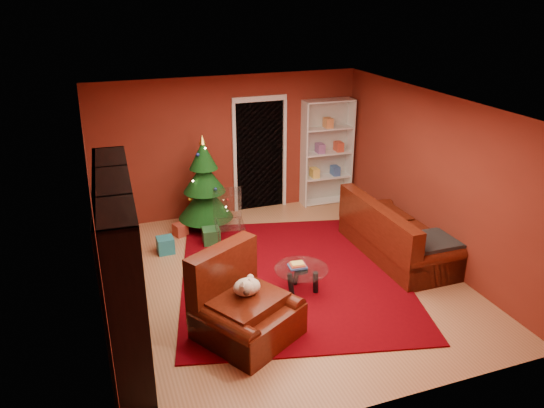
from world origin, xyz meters
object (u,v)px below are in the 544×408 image
object	(u,v)px
armchair	(247,306)
gift_box_teal	(165,245)
rug	(292,275)
dog	(247,287)
white_bookshelf	(327,153)
media_unit	(121,264)
acrylic_chair	(229,224)
coffee_table	(301,280)
christmas_tree	(204,184)
sofa	(398,229)
gift_box_green	(211,236)
gift_box_red	(180,230)

from	to	relation	value
armchair	gift_box_teal	bearing A→B (deg)	72.51
rug	dog	distance (m)	1.69
gift_box_teal	white_bookshelf	bearing A→B (deg)	18.42
media_unit	armchair	distance (m)	1.58
armchair	acrylic_chair	size ratio (longest dim) A/B	1.25
gift_box_teal	coffee_table	bearing A→B (deg)	-49.67
christmas_tree	armchair	bearing A→B (deg)	-94.56
sofa	christmas_tree	bearing A→B (deg)	51.89
rug	gift_box_teal	size ratio (longest dim) A/B	14.49
christmas_tree	gift_box_teal	world-z (taller)	christmas_tree
dog	acrylic_chair	world-z (taller)	acrylic_chair
christmas_tree	armchair	size ratio (longest dim) A/B	1.51
white_bookshelf	christmas_tree	bearing A→B (deg)	-168.76
dog	christmas_tree	bearing A→B (deg)	55.60
media_unit	gift_box_teal	world-z (taller)	media_unit
dog	sofa	distance (m)	3.13
white_bookshelf	armchair	size ratio (longest dim) A/B	1.85
gift_box_teal	gift_box_green	size ratio (longest dim) A/B	0.94
sofa	acrylic_chair	size ratio (longest dim) A/B	2.36
gift_box_teal	white_bookshelf	size ratio (longest dim) A/B	0.12
coffee_table	acrylic_chair	distance (m)	1.75
christmas_tree	sofa	bearing A→B (deg)	-38.14
media_unit	christmas_tree	size ratio (longest dim) A/B	1.56
christmas_tree	gift_box_teal	xyz separation A→B (m)	(-0.85, -0.71, -0.71)
gift_box_teal	sofa	world-z (taller)	sofa
dog	gift_box_teal	bearing A→B (deg)	73.22
gift_box_red	media_unit	bearing A→B (deg)	-113.02
rug	christmas_tree	bearing A→B (deg)	111.06
gift_box_red	coffee_table	xyz separation A→B (m)	(1.25, -2.46, 0.09)
rug	dog	bearing A→B (deg)	-133.00
gift_box_teal	dog	distance (m)	2.68
gift_box_red	gift_box_green	bearing A→B (deg)	-50.54
gift_box_green	acrylic_chair	xyz separation A→B (m)	(0.24, -0.31, 0.32)
rug	christmas_tree	world-z (taller)	christmas_tree
white_bookshelf	gift_box_teal	bearing A→B (deg)	-159.69
dog	rug	bearing A→B (deg)	16.93
media_unit	acrylic_chair	world-z (taller)	media_unit
gift_box_red	acrylic_chair	distance (m)	1.12
christmas_tree	acrylic_chair	size ratio (longest dim) A/B	1.88
media_unit	white_bookshelf	world-z (taller)	white_bookshelf
christmas_tree	gift_box_green	distance (m)	0.97
rug	gift_box_red	xyz separation A→B (m)	(-1.32, 1.98, 0.10)
rug	coffee_table	size ratio (longest dim) A/B	5.05
gift_box_green	white_bookshelf	world-z (taller)	white_bookshelf
media_unit	gift_box_red	world-z (taller)	media_unit
dog	acrylic_chair	size ratio (longest dim) A/B	0.43
sofa	coffee_table	distance (m)	1.98
gift_box_teal	sofa	distance (m)	3.77
gift_box_teal	armchair	bearing A→B (deg)	-77.43
dog	coffee_table	size ratio (longest dim) A/B	0.53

